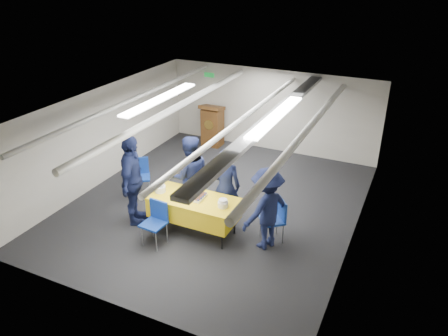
{
  "coord_description": "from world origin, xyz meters",
  "views": [
    {
      "loc": [
        3.77,
        -7.56,
        4.99
      ],
      "look_at": [
        0.3,
        -0.2,
        1.05
      ],
      "focal_mm": 35.0,
      "sensor_mm": 36.0,
      "label": 1
    }
  ],
  "objects_px": {
    "chair_near": "(156,218)",
    "sailor_b": "(190,176)",
    "podium": "(212,125)",
    "serving_table": "(194,208)",
    "chair_left": "(140,173)",
    "sailor_a": "(225,187)",
    "sheet_cake": "(193,196)",
    "chair_right": "(276,216)",
    "sailor_d": "(267,209)",
    "sailor_c": "(133,181)"
  },
  "relations": [
    {
      "from": "chair_near",
      "to": "sailor_d",
      "type": "distance_m",
      "value": 2.09
    },
    {
      "from": "serving_table",
      "to": "sailor_a",
      "type": "relative_size",
      "value": 1.04
    },
    {
      "from": "serving_table",
      "to": "podium",
      "type": "xyz_separation_m",
      "value": [
        -1.69,
        4.19,
        0.05
      ]
    },
    {
      "from": "sheet_cake",
      "to": "sailor_d",
      "type": "relative_size",
      "value": 0.28
    },
    {
      "from": "chair_left",
      "to": "sailor_c",
      "type": "bearing_deg",
      "value": -60.41
    },
    {
      "from": "chair_left",
      "to": "sailor_b",
      "type": "xyz_separation_m",
      "value": [
        1.48,
        -0.3,
        0.36
      ]
    },
    {
      "from": "chair_right",
      "to": "sailor_d",
      "type": "bearing_deg",
      "value": -112.75
    },
    {
      "from": "sheet_cake",
      "to": "podium",
      "type": "relative_size",
      "value": 0.37
    },
    {
      "from": "sailor_a",
      "to": "sailor_b",
      "type": "relative_size",
      "value": 0.94
    },
    {
      "from": "sailor_b",
      "to": "sailor_d",
      "type": "bearing_deg",
      "value": 133.03
    },
    {
      "from": "sheet_cake",
      "to": "chair_right",
      "type": "bearing_deg",
      "value": 14.6
    },
    {
      "from": "sailor_a",
      "to": "sailor_d",
      "type": "height_order",
      "value": "sailor_a"
    },
    {
      "from": "chair_near",
      "to": "sailor_b",
      "type": "bearing_deg",
      "value": 86.71
    },
    {
      "from": "serving_table",
      "to": "sailor_c",
      "type": "relative_size",
      "value": 0.91
    },
    {
      "from": "sailor_b",
      "to": "chair_near",
      "type": "bearing_deg",
      "value": 52.42
    },
    {
      "from": "chair_left",
      "to": "sailor_d",
      "type": "relative_size",
      "value": 0.54
    },
    {
      "from": "podium",
      "to": "sailor_d",
      "type": "distance_m",
      "value": 5.11
    },
    {
      "from": "chair_near",
      "to": "sailor_b",
      "type": "relative_size",
      "value": 0.49
    },
    {
      "from": "chair_right",
      "to": "sailor_d",
      "type": "height_order",
      "value": "sailor_d"
    },
    {
      "from": "podium",
      "to": "chair_right",
      "type": "relative_size",
      "value": 1.44
    },
    {
      "from": "serving_table",
      "to": "sailor_b",
      "type": "bearing_deg",
      "value": 125.05
    },
    {
      "from": "sailor_a",
      "to": "sailor_d",
      "type": "distance_m",
      "value": 1.1
    },
    {
      "from": "serving_table",
      "to": "podium",
      "type": "distance_m",
      "value": 4.52
    },
    {
      "from": "chair_left",
      "to": "sailor_a",
      "type": "xyz_separation_m",
      "value": [
        2.31,
        -0.31,
        0.3
      ]
    },
    {
      "from": "sheet_cake",
      "to": "sailor_c",
      "type": "height_order",
      "value": "sailor_c"
    },
    {
      "from": "podium",
      "to": "chair_left",
      "type": "height_order",
      "value": "podium"
    },
    {
      "from": "sailor_c",
      "to": "sailor_d",
      "type": "relative_size",
      "value": 1.18
    },
    {
      "from": "chair_near",
      "to": "chair_left",
      "type": "distance_m",
      "value": 2.05
    },
    {
      "from": "chair_near",
      "to": "chair_right",
      "type": "relative_size",
      "value": 1.0
    },
    {
      "from": "chair_left",
      "to": "sheet_cake",
      "type": "bearing_deg",
      "value": -24.47
    },
    {
      "from": "podium",
      "to": "sailor_b",
      "type": "xyz_separation_m",
      "value": [
        1.28,
        -3.61,
        0.28
      ]
    },
    {
      "from": "sheet_cake",
      "to": "chair_right",
      "type": "relative_size",
      "value": 0.53
    },
    {
      "from": "serving_table",
      "to": "podium",
      "type": "bearing_deg",
      "value": 111.95
    },
    {
      "from": "sailor_c",
      "to": "chair_left",
      "type": "bearing_deg",
      "value": 7.33
    },
    {
      "from": "sailor_d",
      "to": "chair_left",
      "type": "bearing_deg",
      "value": -74.64
    },
    {
      "from": "sailor_a",
      "to": "sailor_c",
      "type": "relative_size",
      "value": 0.87
    },
    {
      "from": "serving_table",
      "to": "sailor_b",
      "type": "height_order",
      "value": "sailor_b"
    },
    {
      "from": "podium",
      "to": "chair_near",
      "type": "xyz_separation_m",
      "value": [
        1.21,
        -4.81,
        -0.08
      ]
    },
    {
      "from": "chair_left",
      "to": "sailor_a",
      "type": "height_order",
      "value": "sailor_a"
    },
    {
      "from": "sailor_c",
      "to": "sailor_d",
      "type": "distance_m",
      "value": 2.74
    },
    {
      "from": "sailor_a",
      "to": "sailor_b",
      "type": "height_order",
      "value": "sailor_b"
    },
    {
      "from": "chair_right",
      "to": "sailor_d",
      "type": "relative_size",
      "value": 0.54
    },
    {
      "from": "serving_table",
      "to": "chair_near",
      "type": "distance_m",
      "value": 0.78
    },
    {
      "from": "sailor_b",
      "to": "sheet_cake",
      "type": "bearing_deg",
      "value": 90.91
    },
    {
      "from": "sailor_a",
      "to": "chair_right",
      "type": "bearing_deg",
      "value": 151.91
    },
    {
      "from": "podium",
      "to": "sailor_a",
      "type": "relative_size",
      "value": 0.75
    },
    {
      "from": "chair_right",
      "to": "serving_table",
      "type": "bearing_deg",
      "value": -164.22
    },
    {
      "from": "podium",
      "to": "sailor_c",
      "type": "bearing_deg",
      "value": -84.57
    },
    {
      "from": "podium",
      "to": "chair_right",
      "type": "bearing_deg",
      "value": -49.14
    },
    {
      "from": "sheet_cake",
      "to": "sailor_b",
      "type": "xyz_separation_m",
      "value": [
        -0.39,
        0.55,
        0.08
      ]
    }
  ]
}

